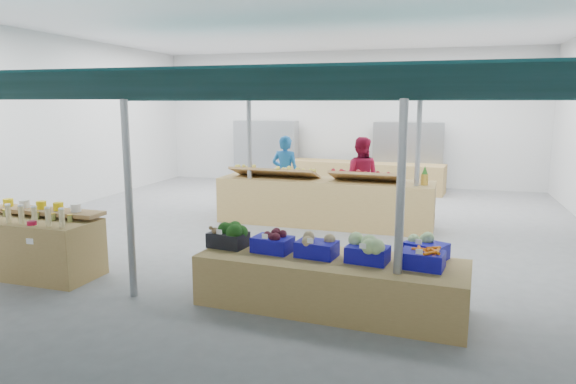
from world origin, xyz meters
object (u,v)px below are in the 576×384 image
at_px(fruit_counter, 324,202).
at_px(vendor_right, 360,177).
at_px(bottle_shelf, 37,245).
at_px(crate_stack, 429,290).
at_px(veg_counter, 330,283).
at_px(vendor_left, 285,174).

bearing_deg(fruit_counter, vendor_right, 62.87).
relative_size(bottle_shelf, crate_stack, 3.51).
distance_m(veg_counter, fruit_counter, 4.57).
bearing_deg(veg_counter, fruit_counter, 107.75).
bearing_deg(veg_counter, crate_stack, 14.83).
height_order(fruit_counter, vendor_right, vendor_right).
bearing_deg(bottle_shelf, vendor_left, 69.33).
bearing_deg(crate_stack, fruit_counter, 118.38).
height_order(veg_counter, vendor_left, vendor_left).
bearing_deg(vendor_left, bottle_shelf, 69.13).
xyz_separation_m(bottle_shelf, crate_stack, (5.75, 0.23, -0.19)).
xyz_separation_m(fruit_counter, vendor_right, (0.60, 1.10, 0.42)).
height_order(fruit_counter, vendor_left, vendor_left).
distance_m(bottle_shelf, crate_stack, 5.76).
bearing_deg(vendor_right, crate_stack, 108.98).
relative_size(veg_counter, fruit_counter, 0.74).
xyz_separation_m(veg_counter, vendor_left, (-2.26, 5.54, 0.59)).
height_order(crate_stack, vendor_right, vendor_right).
bearing_deg(bottle_shelf, crate_stack, 3.97).
relative_size(veg_counter, vendor_right, 1.84).
distance_m(fruit_counter, crate_stack, 4.79).
distance_m(veg_counter, crate_stack, 1.24).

